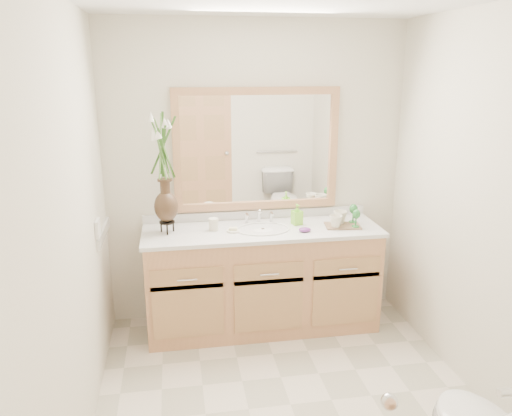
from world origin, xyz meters
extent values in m
plane|color=silver|center=(0.00, 0.00, 0.00)|extent=(2.60, 2.60, 0.00)
cube|color=silver|center=(0.00, 1.30, 1.20)|extent=(2.40, 0.02, 2.40)
cube|color=silver|center=(0.00, -1.30, 1.20)|extent=(2.40, 0.02, 2.40)
cube|color=silver|center=(-1.20, 0.00, 1.20)|extent=(0.02, 2.60, 2.40)
cube|color=silver|center=(1.20, 0.00, 1.20)|extent=(0.02, 2.60, 2.40)
cube|color=tan|center=(0.00, 1.01, 0.40)|extent=(1.80, 0.55, 0.80)
cube|color=silver|center=(0.00, 1.01, 0.82)|extent=(1.84, 0.57, 0.03)
ellipsoid|color=white|center=(0.00, 0.99, 0.78)|extent=(0.38, 0.30, 0.12)
cylinder|color=silver|center=(0.00, 1.17, 0.89)|extent=(0.02, 0.02, 0.11)
cylinder|color=silver|center=(-0.10, 1.17, 0.87)|extent=(0.02, 0.02, 0.08)
cylinder|color=silver|center=(0.10, 1.17, 0.87)|extent=(0.02, 0.02, 0.08)
cube|color=white|center=(0.00, 1.28, 1.41)|extent=(1.20, 0.01, 0.85)
cube|color=tan|center=(0.00, 1.28, 1.86)|extent=(1.32, 0.04, 0.06)
cube|color=tan|center=(0.00, 1.28, 0.95)|extent=(1.32, 0.04, 0.06)
cube|color=tan|center=(-0.63, 1.28, 1.41)|extent=(0.06, 0.04, 0.85)
cube|color=tan|center=(0.63, 1.28, 1.41)|extent=(0.06, 0.04, 0.85)
cube|color=white|center=(-1.19, 0.76, 0.98)|extent=(0.02, 0.12, 0.12)
cube|color=tan|center=(-0.30, -1.29, 1.00)|extent=(0.80, 0.03, 2.00)
cylinder|color=black|center=(-0.73, 1.04, 0.91)|extent=(0.12, 0.12, 0.01)
ellipsoid|color=#302315|center=(-0.73, 1.04, 1.04)|extent=(0.18, 0.18, 0.23)
cylinder|color=#302315|center=(-0.73, 1.04, 1.18)|extent=(0.07, 0.07, 0.10)
cylinder|color=#4C7A33|center=(-0.73, 1.04, 1.45)|extent=(0.06, 0.06, 0.42)
cylinder|color=beige|center=(-0.38, 1.05, 0.88)|extent=(0.07, 0.07, 0.09)
cylinder|color=beige|center=(-0.23, 0.98, 0.84)|extent=(0.10, 0.10, 0.01)
cube|color=beige|center=(-0.23, 0.98, 0.85)|extent=(0.07, 0.05, 0.02)
imported|color=#81DF34|center=(0.29, 1.08, 0.90)|extent=(0.08, 0.08, 0.15)
ellipsoid|color=#69297B|center=(0.31, 0.89, 0.85)|extent=(0.11, 0.09, 0.03)
cube|color=brown|center=(0.63, 0.96, 0.84)|extent=(0.29, 0.22, 0.01)
imported|color=beige|center=(0.56, 0.93, 0.89)|extent=(0.12, 0.12, 0.10)
imported|color=beige|center=(0.62, 1.01, 0.90)|extent=(0.12, 0.11, 0.11)
cylinder|color=#297D33|center=(0.72, 0.90, 0.85)|extent=(0.06, 0.06, 0.01)
cylinder|color=#297D33|center=(0.72, 0.90, 0.89)|extent=(0.01, 0.01, 0.09)
ellipsoid|color=#297D33|center=(0.72, 0.90, 0.95)|extent=(0.06, 0.06, 0.07)
cylinder|color=#297D33|center=(0.74, 1.02, 0.85)|extent=(0.06, 0.06, 0.01)
cylinder|color=#297D33|center=(0.74, 1.02, 0.89)|extent=(0.01, 0.01, 0.09)
ellipsoid|color=#297D33|center=(0.74, 1.02, 0.95)|extent=(0.07, 0.07, 0.08)
camera|label=1|loc=(-0.66, -2.59, 2.05)|focal=35.00mm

